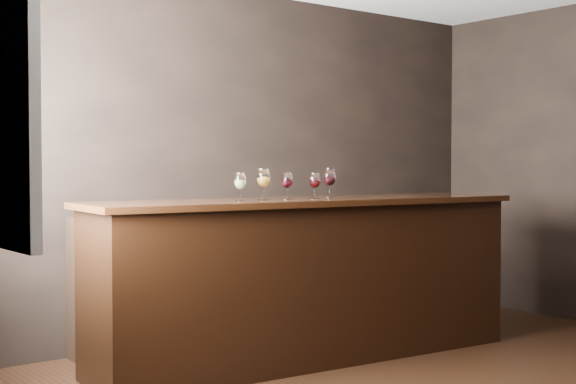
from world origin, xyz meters
TOP-DOWN VIEW (x-y plane):
  - room_shell at (-0.23, 0.11)m, footprint 5.02×4.52m
  - bar_counter at (-0.28, 1.17)m, footprint 3.20×0.97m
  - bar_top at (-0.28, 1.17)m, footprint 3.31×1.06m
  - back_bar_shelf at (-0.23, 2.03)m, footprint 2.82×0.40m
  - glass_white at (-0.86, 1.17)m, footprint 0.08×0.08m
  - glass_amber at (-0.67, 1.17)m, footprint 0.09×0.09m
  - glass_red_a at (-0.47, 1.17)m, footprint 0.08×0.08m
  - glass_red_b at (-0.25, 1.13)m, footprint 0.08×0.08m
  - glass_red_c at (-0.07, 1.19)m, footprint 0.09×0.09m

SIDE VIEW (x-z plane):
  - back_bar_shelf at x=-0.23m, z-range 0.00..1.01m
  - bar_counter at x=-0.28m, z-range 0.00..1.10m
  - bar_top at x=-0.28m, z-range 1.10..1.14m
  - glass_red_b at x=-0.25m, z-range 1.18..1.36m
  - glass_white at x=-0.86m, z-range 1.18..1.37m
  - glass_red_a at x=-0.47m, z-range 1.18..1.37m
  - glass_red_c at x=-0.07m, z-range 1.18..1.39m
  - glass_amber at x=-0.67m, z-range 1.18..1.40m
  - room_shell at x=-0.23m, z-range 0.40..3.21m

